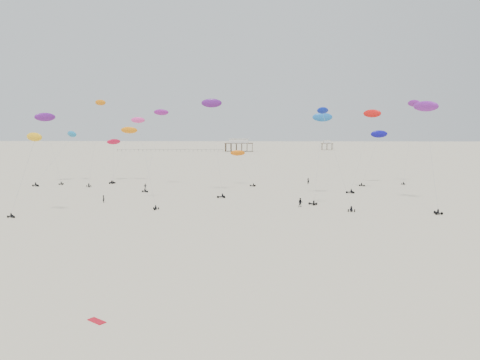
{
  "coord_description": "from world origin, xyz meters",
  "views": [
    {
      "loc": [
        3.1,
        0.28,
        16.54
      ],
      "look_at": [
        0.0,
        88.0,
        7.0
      ],
      "focal_mm": 35.0,
      "sensor_mm": 36.0,
      "label": 1
    }
  ],
  "objects_px": {
    "pavilion_main": "(239,146)",
    "spectator_0": "(104,203)",
    "pavilion_small": "(327,146)",
    "rig_8": "(114,148)",
    "rig_0": "(97,124)",
    "rig_3": "(158,126)"
  },
  "relations": [
    {
      "from": "pavilion_main",
      "to": "spectator_0",
      "type": "relative_size",
      "value": 10.46
    },
    {
      "from": "pavilion_small",
      "to": "rig_8",
      "type": "bearing_deg",
      "value": -113.66
    },
    {
      "from": "rig_0",
      "to": "spectator_0",
      "type": "height_order",
      "value": "rig_0"
    },
    {
      "from": "pavilion_main",
      "to": "pavilion_small",
      "type": "height_order",
      "value": "pavilion_main"
    },
    {
      "from": "pavilion_small",
      "to": "rig_8",
      "type": "relative_size",
      "value": 0.64
    },
    {
      "from": "rig_8",
      "to": "pavilion_small",
      "type": "bearing_deg",
      "value": -6.56
    },
    {
      "from": "pavilion_main",
      "to": "rig_0",
      "type": "bearing_deg",
      "value": -99.3
    },
    {
      "from": "pavilion_small",
      "to": "spectator_0",
      "type": "relative_size",
      "value": 4.48
    },
    {
      "from": "rig_3",
      "to": "pavilion_main",
      "type": "bearing_deg",
      "value": -144.63
    },
    {
      "from": "pavilion_main",
      "to": "spectator_0",
      "type": "distance_m",
      "value": 247.0
    },
    {
      "from": "pavilion_small",
      "to": "rig_8",
      "type": "distance_m",
      "value": 254.7
    },
    {
      "from": "rig_0",
      "to": "pavilion_small",
      "type": "bearing_deg",
      "value": -136.95
    },
    {
      "from": "rig_0",
      "to": "spectator_0",
      "type": "bearing_deg",
      "value": 86.66
    },
    {
      "from": "pavilion_small",
      "to": "pavilion_main",
      "type": "bearing_deg",
      "value": -156.8
    },
    {
      "from": "pavilion_main",
      "to": "rig_0",
      "type": "xyz_separation_m",
      "value": [
        -34.5,
        -210.69,
        13.96
      ]
    },
    {
      "from": "pavilion_small",
      "to": "rig_0",
      "type": "xyz_separation_m",
      "value": [
        -104.5,
        -240.69,
        14.69
      ]
    },
    {
      "from": "pavilion_small",
      "to": "spectator_0",
      "type": "distance_m",
      "value": 290.83
    },
    {
      "from": "spectator_0",
      "to": "rig_8",
      "type": "bearing_deg",
      "value": -24.73
    },
    {
      "from": "pavilion_main",
      "to": "pavilion_small",
      "type": "distance_m",
      "value": 76.16
    },
    {
      "from": "rig_0",
      "to": "rig_8",
      "type": "bearing_deg",
      "value": -130.79
    },
    {
      "from": "spectator_0",
      "to": "rig_3",
      "type": "bearing_deg",
      "value": -52.47
    },
    {
      "from": "rig_3",
      "to": "spectator_0",
      "type": "height_order",
      "value": "rig_3"
    }
  ]
}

